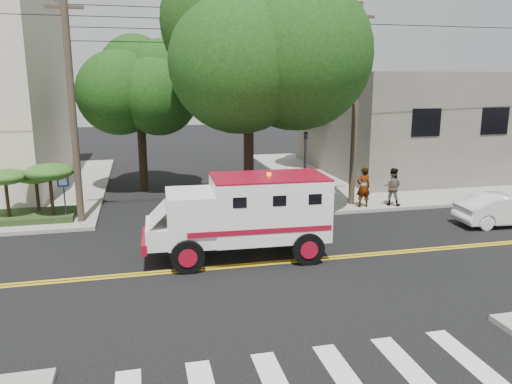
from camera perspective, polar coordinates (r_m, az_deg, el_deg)
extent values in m
plane|color=black|center=(16.06, -1.05, -8.36)|extent=(100.00, 100.00, 0.00)
cube|color=gray|center=(33.19, 17.11, 2.32)|extent=(17.00, 17.00, 0.15)
cube|color=#615A53|center=(34.01, 19.23, 7.65)|extent=(14.00, 12.00, 6.00)
cylinder|color=#382D23|center=(20.83, -20.21, 8.46)|extent=(0.28, 0.28, 9.00)
cylinder|color=#382D23|center=(22.92, 11.27, 9.32)|extent=(0.28, 0.28, 9.00)
cylinder|color=black|center=(21.77, -0.85, 6.75)|extent=(0.44, 0.44, 7.00)
sphere|color=#13330E|center=(21.68, -0.88, 15.99)|extent=(5.32, 5.32, 5.32)
sphere|color=#13330E|center=(21.26, 2.73, 17.58)|extent=(4.56, 4.56, 4.56)
cylinder|color=black|center=(26.81, -12.92, 6.07)|extent=(0.44, 0.44, 5.60)
sphere|color=#13330E|center=(26.64, -13.22, 12.06)|extent=(3.92, 3.92, 3.92)
sphere|color=#13330E|center=(26.10, -11.37, 13.06)|extent=(3.36, 3.36, 3.36)
cylinder|color=black|center=(32.90, 7.61, 7.78)|extent=(0.44, 0.44, 5.95)
sphere|color=#13330E|center=(32.78, 7.77, 12.97)|extent=(4.20, 4.20, 4.20)
sphere|color=#13330E|center=(32.56, 9.70, 13.70)|extent=(3.60, 3.60, 3.60)
cylinder|color=#3F3F42|center=(21.77, 5.61, 2.17)|extent=(0.12, 0.12, 3.60)
imported|color=#3F3F42|center=(21.56, 5.68, 5.70)|extent=(0.15, 0.18, 0.90)
cylinder|color=#3F3F42|center=(21.60, -21.01, -0.89)|extent=(0.06, 0.06, 2.00)
cube|color=#0C33A5|center=(21.38, -21.21, 1.16)|extent=(0.45, 0.03, 0.45)
cube|color=#1E3314|center=(22.57, -23.94, -2.50)|extent=(3.20, 2.00, 0.24)
cylinder|color=black|center=(22.27, -26.55, -0.61)|extent=(0.14, 0.14, 1.52)
ellipsoid|color=#1F4815|center=(22.11, -26.77, 1.55)|extent=(1.73, 1.73, 0.60)
cylinder|color=black|center=(22.75, -23.70, -0.28)|extent=(0.14, 0.14, 1.36)
ellipsoid|color=#1F4815|center=(22.60, -23.87, 1.61)|extent=(1.55, 1.55, 0.54)
cylinder|color=black|center=(21.73, -22.33, -0.30)|extent=(0.14, 0.14, 1.68)
ellipsoid|color=#1F4815|center=(21.55, -22.55, 2.14)|extent=(1.91, 1.91, 0.66)
cube|color=white|center=(16.45, 1.46, -1.75)|extent=(3.79, 2.33, 2.00)
cube|color=white|center=(16.16, -7.48, -2.83)|extent=(1.60, 2.15, 1.62)
cube|color=black|center=(16.02, -10.17, -1.47)|extent=(0.12, 1.62, 0.67)
cube|color=white|center=(16.27, -10.95, -4.60)|extent=(0.93, 1.93, 0.67)
cube|color=maroon|center=(16.35, -12.59, -5.46)|extent=(0.25, 2.05, 0.33)
cube|color=maroon|center=(16.22, 1.49, 1.76)|extent=(3.79, 2.33, 0.06)
cylinder|color=black|center=(15.42, -7.83, -7.32)|extent=(1.06, 0.34, 1.05)
cylinder|color=black|center=(17.44, -8.24, -4.94)|extent=(1.06, 0.34, 1.05)
cylinder|color=black|center=(16.05, 5.94, -6.45)|extent=(1.06, 0.34, 1.05)
cylinder|color=black|center=(18.00, 3.97, -4.27)|extent=(1.06, 0.34, 1.05)
imported|color=white|center=(22.50, 26.53, -1.82)|extent=(3.96, 1.55, 1.28)
imported|color=gray|center=(22.85, 12.17, 0.54)|extent=(0.67, 0.45, 1.81)
imported|color=gray|center=(23.50, 15.32, 0.60)|extent=(1.06, 1.02, 1.72)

